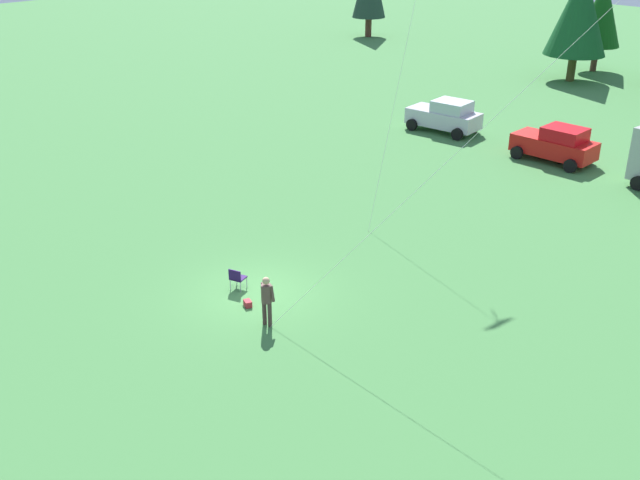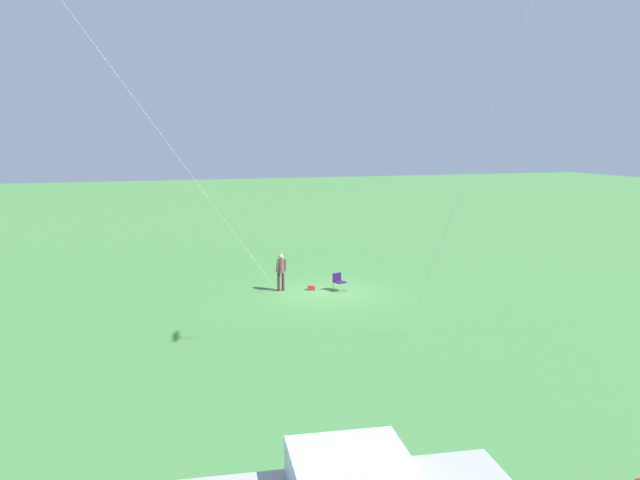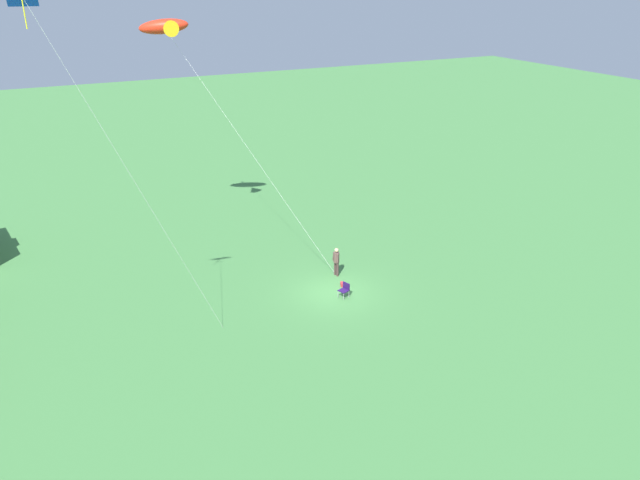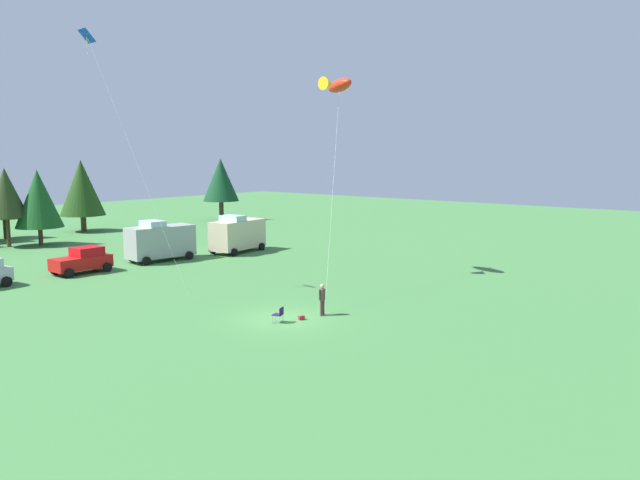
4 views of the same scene
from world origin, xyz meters
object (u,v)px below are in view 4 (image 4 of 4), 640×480
backpack_on_grass (301,318)px  car_red_sedan (83,260)px  kite_diamond_blue (91,46)px  person_kite_flyer (322,297)px  folding_chair (279,313)px  kite_large_fish (337,85)px  van_motorhome_grey (160,241)px  van_camper_beige (237,234)px

backpack_on_grass → car_red_sedan: bearing=90.9°
car_red_sedan → kite_diamond_blue: kite_diamond_blue is taller
kite_diamond_blue → car_red_sedan: bearing=68.6°
person_kite_flyer → folding_chair: size_ratio=2.12×
folding_chair → car_red_sedan: (0.85, 20.47, 0.46)m
kite_large_fish → kite_diamond_blue: (-14.09, 7.74, 1.64)m
backpack_on_grass → kite_diamond_blue: size_ratio=0.02×
kite_large_fish → van_motorhome_grey: bearing=106.6°
person_kite_flyer → van_motorhome_grey: van_motorhome_grey is taller
folding_chair → kite_large_fish: 18.65m
folding_chair → van_motorhome_grey: 21.90m
person_kite_flyer → van_camper_beige: bearing=-42.0°
van_camper_beige → kite_large_fish: size_ratio=0.40×
van_camper_beige → kite_diamond_blue: size_ratio=0.35×
van_camper_beige → kite_large_fish: kite_large_fish is taller
folding_chair → kite_diamond_blue: bearing=-10.9°
backpack_on_grass → van_motorhome_grey: size_ratio=0.06×
folding_chair → kite_large_fish: bearing=-84.1°
van_motorhome_grey → kite_diamond_blue: (-9.67, -7.04, 13.44)m
backpack_on_grass → car_red_sedan: size_ratio=0.08×
kite_large_fish → van_camper_beige: bearing=78.6°
van_camper_beige → kite_large_fish: bearing=71.0°
car_red_sedan → backpack_on_grass: bearing=-89.7°
kite_large_fish → backpack_on_grass: bearing=-150.7°
kite_diamond_blue → folding_chair: bearing=-81.8°
van_camper_beige → kite_diamond_blue: bearing=10.2°
person_kite_flyer → car_red_sedan: 21.36m
van_motorhome_grey → van_camper_beige: (7.05, -1.65, 0.00)m
folding_chair → backpack_on_grass: size_ratio=2.56×
folding_chair → van_motorhome_grey: size_ratio=0.15×
backpack_on_grass → kite_diamond_blue: kite_diamond_blue is taller
backpack_on_grass → van_camper_beige: 23.67m
van_camper_beige → kite_large_fish: 17.85m
van_motorhome_grey → folding_chair: bearing=76.2°
car_red_sedan → van_motorhome_grey: (6.90, -0.02, 0.69)m
van_motorhome_grey → kite_diamond_blue: bearing=43.1°
van_motorhome_grey → car_red_sedan: bearing=6.8°
person_kite_flyer → kite_large_fish: 17.00m
car_red_sedan → kite_large_fish: size_ratio=0.30×
car_red_sedan → kite_diamond_blue: size_ratio=0.26×
folding_chair → van_camper_beige: 23.95m
car_red_sedan → person_kite_flyer: bearing=-86.0°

